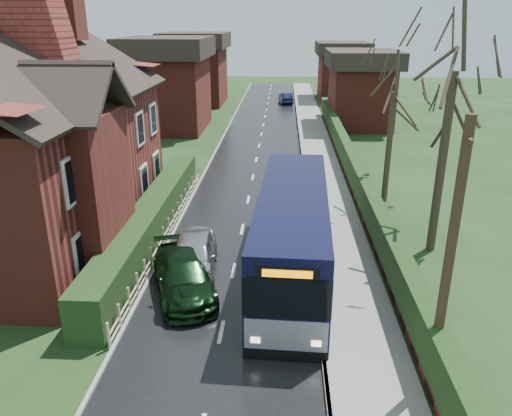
# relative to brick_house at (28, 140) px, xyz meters

# --- Properties ---
(ground) EXTENTS (140.00, 140.00, 0.00)m
(ground) POSITION_rel_brick_house_xyz_m (8.73, -4.78, -4.38)
(ground) COLOR #2A4A1F
(ground) RESTS_ON ground
(road) EXTENTS (6.00, 100.00, 0.02)m
(road) POSITION_rel_brick_house_xyz_m (8.73, 5.22, -4.37)
(road) COLOR black
(road) RESTS_ON ground
(pavement) EXTENTS (2.50, 100.00, 0.14)m
(pavement) POSITION_rel_brick_house_xyz_m (12.98, 5.22, -4.31)
(pavement) COLOR slate
(pavement) RESTS_ON ground
(kerb_right) EXTENTS (0.12, 100.00, 0.14)m
(kerb_right) POSITION_rel_brick_house_xyz_m (11.78, 5.22, -4.31)
(kerb_right) COLOR gray
(kerb_right) RESTS_ON ground
(kerb_left) EXTENTS (0.12, 100.00, 0.10)m
(kerb_left) POSITION_rel_brick_house_xyz_m (5.68, 5.22, -4.33)
(kerb_left) COLOR gray
(kerb_left) RESTS_ON ground
(front_hedge) EXTENTS (1.20, 16.00, 1.60)m
(front_hedge) POSITION_rel_brick_house_xyz_m (4.83, 0.22, -3.58)
(front_hedge) COLOR black
(front_hedge) RESTS_ON ground
(picket_fence) EXTENTS (0.10, 16.00, 0.90)m
(picket_fence) POSITION_rel_brick_house_xyz_m (5.58, 0.22, -3.93)
(picket_fence) COLOR tan
(picket_fence) RESTS_ON ground
(right_wall_hedge) EXTENTS (0.60, 50.00, 1.80)m
(right_wall_hedge) POSITION_rel_brick_house_xyz_m (14.53, 5.22, -3.36)
(right_wall_hedge) COLOR maroon
(right_wall_hedge) RESTS_ON ground
(brick_house) EXTENTS (9.30, 14.60, 10.30)m
(brick_house) POSITION_rel_brick_house_xyz_m (0.00, 0.00, 0.00)
(brick_house) COLOR maroon
(brick_house) RESTS_ON ground
(bus) EXTENTS (2.90, 10.76, 3.24)m
(bus) POSITION_rel_brick_house_xyz_m (10.93, -2.79, -2.77)
(bus) COLOR black
(bus) RESTS_ON ground
(car_silver) EXTENTS (2.11, 4.40, 1.45)m
(car_silver) POSITION_rel_brick_house_xyz_m (7.23, -3.01, -3.65)
(car_silver) COLOR silver
(car_silver) RESTS_ON ground
(car_green) EXTENTS (3.23, 4.91, 1.32)m
(car_green) POSITION_rel_brick_house_xyz_m (7.13, -4.46, -3.71)
(car_green) COLOR black
(car_green) RESTS_ON ground
(car_distant) EXTENTS (1.76, 3.77, 1.20)m
(car_distant) POSITION_rel_brick_house_xyz_m (10.73, 37.35, -3.78)
(car_distant) COLOR black
(car_distant) RESTS_ON ground
(bus_stop_sign) EXTENTS (0.10, 0.46, 3.05)m
(bus_stop_sign) POSITION_rel_brick_house_xyz_m (12.06, 1.22, -2.37)
(bus_stop_sign) COLOR slate
(bus_stop_sign) RESTS_ON ground
(telegraph_pole) EXTENTS (0.25, 0.92, 7.15)m
(telegraph_pole) POSITION_rel_brick_house_xyz_m (14.53, -8.79, -0.75)
(telegraph_pole) COLOR #322316
(telegraph_pole) RESTS_ON ground
(tree_right_near) EXTENTS (4.80, 4.80, 10.37)m
(tree_right_near) POSITION_rel_brick_house_xyz_m (16.77, -0.42, 3.37)
(tree_right_near) COLOR #32281D
(tree_right_near) RESTS_ON ground
(tree_right_far) EXTENTS (4.20, 4.20, 8.11)m
(tree_right_far) POSITION_rel_brick_house_xyz_m (15.93, 5.48, 1.69)
(tree_right_far) COLOR #342B1F
(tree_right_far) RESTS_ON ground
(tree_house_side) EXTENTS (4.31, 4.31, 9.80)m
(tree_house_side) POSITION_rel_brick_house_xyz_m (-2.77, 13.22, 2.94)
(tree_house_side) COLOR #3E2F24
(tree_house_side) RESTS_ON ground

